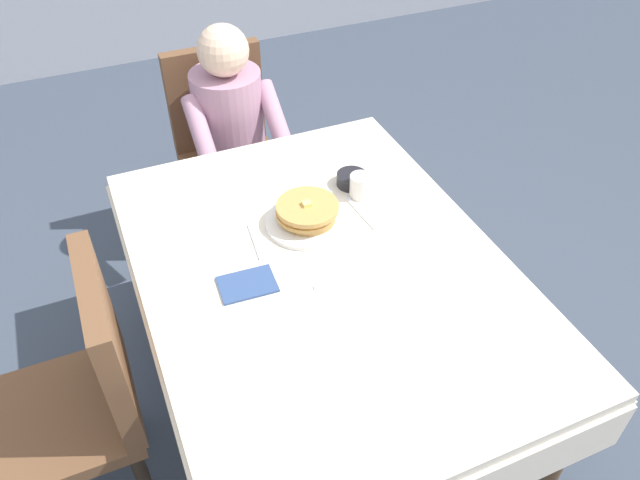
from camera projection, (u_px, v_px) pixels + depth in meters
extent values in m
plane|color=#3D4756|center=(323.00, 402.00, 2.40)|extent=(14.00, 14.00, 0.00)
cube|color=silver|center=(324.00, 270.00, 1.92)|extent=(1.10, 1.50, 0.04)
cube|color=silver|center=(250.00, 171.00, 2.51)|extent=(1.10, 0.01, 0.18)
cube|color=silver|center=(153.00, 347.00, 1.83)|extent=(0.01, 1.50, 0.18)
cube|color=silver|center=(468.00, 249.00, 2.16)|extent=(0.01, 1.50, 0.18)
cylinder|color=brown|center=(555.00, 458.00, 1.84)|extent=(0.07, 0.07, 0.70)
cylinder|color=brown|center=(152.00, 261.00, 2.49)|extent=(0.07, 0.07, 0.70)
cylinder|color=brown|center=(360.00, 205.00, 2.77)|extent=(0.07, 0.07, 0.70)
cube|color=brown|center=(234.00, 168.00, 2.86)|extent=(0.44, 0.44, 0.05)
cube|color=brown|center=(216.00, 97.00, 2.82)|extent=(0.44, 0.06, 0.48)
cylinder|color=#2D2319|center=(285.00, 218.00, 2.93)|extent=(0.04, 0.04, 0.40)
cylinder|color=#2D2319|center=(212.00, 237.00, 2.83)|extent=(0.04, 0.04, 0.40)
cylinder|color=#2D2319|center=(261.00, 177.00, 3.18)|extent=(0.04, 0.04, 0.40)
cylinder|color=#2D2319|center=(193.00, 194.00, 3.08)|extent=(0.04, 0.04, 0.40)
cylinder|color=#B2849E|center=(230.00, 122.00, 2.67)|extent=(0.30, 0.30, 0.46)
sphere|color=beige|center=(223.00, 50.00, 2.44)|extent=(0.21, 0.21, 0.21)
cylinder|color=#B2849E|center=(274.00, 115.00, 2.58)|extent=(0.08, 0.29, 0.23)
cylinder|color=#B2849E|center=(200.00, 131.00, 2.48)|extent=(0.08, 0.29, 0.23)
cylinder|color=#383D51|center=(267.00, 221.00, 2.87)|extent=(0.10, 0.10, 0.45)
cylinder|color=#383D51|center=(234.00, 230.00, 2.83)|extent=(0.10, 0.10, 0.45)
cube|color=brown|center=(61.00, 418.00, 1.86)|extent=(0.44, 0.44, 0.05)
cube|color=brown|center=(108.00, 342.00, 1.74)|extent=(0.06, 0.44, 0.48)
cylinder|color=#2D2319|center=(19.00, 431.00, 2.08)|extent=(0.04, 0.04, 0.40)
cylinder|color=#2D2319|center=(126.00, 395.00, 2.19)|extent=(0.04, 0.04, 0.40)
cylinder|color=white|center=(307.00, 222.00, 2.05)|extent=(0.28, 0.28, 0.02)
cylinder|color=tan|center=(308.00, 217.00, 2.05)|extent=(0.18, 0.18, 0.02)
cylinder|color=tan|center=(306.00, 213.00, 2.04)|extent=(0.20, 0.20, 0.01)
cylinder|color=tan|center=(305.00, 210.00, 2.03)|extent=(0.18, 0.18, 0.02)
cylinder|color=tan|center=(307.00, 207.00, 2.01)|extent=(0.21, 0.21, 0.02)
cube|color=#F4E072|center=(307.00, 204.00, 2.00)|extent=(0.03, 0.03, 0.01)
cylinder|color=white|center=(360.00, 186.00, 2.15)|extent=(0.08, 0.08, 0.08)
torus|color=white|center=(373.00, 182.00, 2.16)|extent=(0.05, 0.01, 0.05)
cylinder|color=black|center=(352.00, 179.00, 2.21)|extent=(0.11, 0.11, 0.04)
cube|color=silver|center=(255.00, 242.00, 1.99)|extent=(0.03, 0.18, 0.00)
cube|color=silver|center=(360.00, 213.00, 2.10)|extent=(0.03, 0.20, 0.00)
cube|color=silver|center=(338.00, 284.00, 1.84)|extent=(0.15, 0.05, 0.00)
cube|color=#334C7F|center=(247.00, 284.00, 1.84)|extent=(0.18, 0.13, 0.01)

